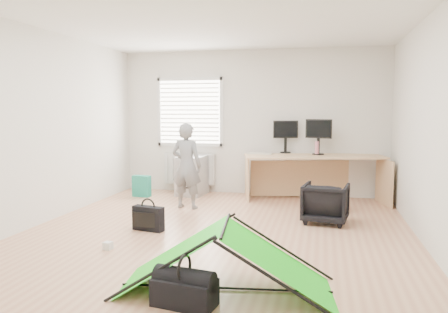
% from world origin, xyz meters
% --- Properties ---
extents(ground, '(5.50, 5.50, 0.00)m').
position_xyz_m(ground, '(0.00, 0.00, 0.00)').
color(ground, tan).
rests_on(ground, ground).
extents(back_wall, '(5.00, 0.02, 2.70)m').
position_xyz_m(back_wall, '(0.00, 2.75, 1.35)').
color(back_wall, silver).
rests_on(back_wall, ground).
extents(window, '(1.20, 0.06, 1.20)m').
position_xyz_m(window, '(-1.20, 2.71, 1.55)').
color(window, silver).
rests_on(window, back_wall).
extents(radiator, '(1.00, 0.12, 0.60)m').
position_xyz_m(radiator, '(-1.20, 2.67, 0.45)').
color(radiator, silver).
rests_on(radiator, back_wall).
extents(desk, '(2.47, 1.27, 0.81)m').
position_xyz_m(desk, '(1.17, 2.26, 0.40)').
color(desk, tan).
rests_on(desk, ground).
extents(filing_cabinet, '(0.53, 0.67, 0.73)m').
position_xyz_m(filing_cabinet, '(-1.06, 2.39, 0.36)').
color(filing_cabinet, '#A3A4A8').
rests_on(filing_cabinet, ground).
extents(monitor_left, '(0.46, 0.25, 0.43)m').
position_xyz_m(monitor_left, '(0.66, 2.59, 1.02)').
color(monitor_left, black).
rests_on(monitor_left, desk).
extents(monitor_right, '(0.48, 0.28, 0.45)m').
position_xyz_m(monitor_right, '(1.24, 2.43, 1.03)').
color(monitor_right, black).
rests_on(monitor_right, desk).
extents(keyboard, '(0.46, 0.19, 0.02)m').
position_xyz_m(keyboard, '(0.22, 2.28, 0.82)').
color(keyboard, beige).
rests_on(keyboard, desk).
extents(thermos, '(0.07, 0.07, 0.24)m').
position_xyz_m(thermos, '(1.22, 2.36, 0.92)').
color(thermos, '#D27584').
rests_on(thermos, desk).
extents(office_chair, '(0.69, 0.70, 0.56)m').
position_xyz_m(office_chair, '(1.37, 0.81, 0.28)').
color(office_chair, black).
rests_on(office_chair, ground).
extents(person, '(0.54, 0.39, 1.38)m').
position_xyz_m(person, '(-0.81, 1.27, 0.69)').
color(person, slate).
rests_on(person, ground).
extents(kite, '(1.96, 1.05, 0.58)m').
position_xyz_m(kite, '(0.50, -1.77, 0.29)').
color(kite, '#18D714').
rests_on(kite, ground).
extents(storage_crate, '(0.48, 0.36, 0.25)m').
position_xyz_m(storage_crate, '(1.49, 1.57, 0.12)').
color(storage_crate, silver).
rests_on(storage_crate, ground).
extents(tote_bag, '(0.34, 0.18, 0.39)m').
position_xyz_m(tote_bag, '(-1.92, 2.00, 0.19)').
color(tote_bag, '#1C846C').
rests_on(tote_bag, ground).
extents(laptop_bag, '(0.45, 0.22, 0.32)m').
position_xyz_m(laptop_bag, '(-0.91, -0.12, 0.16)').
color(laptop_bag, black).
rests_on(laptop_bag, ground).
extents(white_box, '(0.10, 0.10, 0.09)m').
position_xyz_m(white_box, '(-1.05, -0.97, 0.04)').
color(white_box, silver).
rests_on(white_box, ground).
extents(duffel_bag, '(0.55, 0.34, 0.22)m').
position_xyz_m(duffel_bag, '(0.25, -2.15, 0.11)').
color(duffel_bag, black).
rests_on(duffel_bag, ground).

